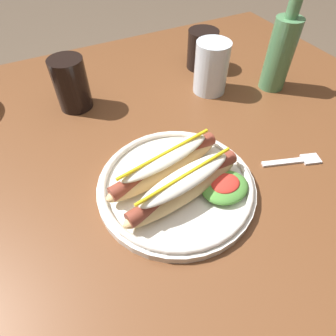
{
  "coord_description": "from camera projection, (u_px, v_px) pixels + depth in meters",
  "views": [
    {
      "loc": [
        -0.16,
        -0.42,
        1.16
      ],
      "look_at": [
        -0.0,
        -0.11,
        0.77
      ],
      "focal_mm": 30.7,
      "sensor_mm": 36.0,
      "label": 1
    }
  ],
  "objects": [
    {
      "name": "ground_plane",
      "position": [
        156.0,
        277.0,
        1.16
      ],
      "size": [
        8.0,
        8.0,
        0.0
      ],
      "primitive_type": "plane",
      "color": "brown"
    },
    {
      "name": "water_cup",
      "position": [
        211.0,
        68.0,
        0.7
      ],
      "size": [
        0.08,
        0.08,
        0.13
      ],
      "primitive_type": "cylinder",
      "color": "silver",
      "rests_on": "dining_table"
    },
    {
      "name": "dining_table",
      "position": [
        148.0,
        171.0,
        0.68
      ],
      "size": [
        1.34,
        1.0,
        0.74
      ],
      "color": "brown",
      "rests_on": "ground_plane"
    },
    {
      "name": "fork",
      "position": [
        296.0,
        161.0,
        0.58
      ],
      "size": [
        0.12,
        0.06,
        0.0
      ],
      "rotation": [
        0.0,
        0.0,
        -0.32
      ],
      "color": "silver",
      "rests_on": "dining_table"
    },
    {
      "name": "hot_dog_plate",
      "position": [
        178.0,
        181.0,
        0.51
      ],
      "size": [
        0.29,
        0.29,
        0.08
      ],
      "color": "silver",
      "rests_on": "dining_table"
    },
    {
      "name": "glass_bottle",
      "position": [
        281.0,
        51.0,
        0.69
      ],
      "size": [
        0.06,
        0.06,
        0.25
      ],
      "color": "#4C7F51",
      "rests_on": "dining_table"
    },
    {
      "name": "soda_cup",
      "position": [
        202.0,
        49.0,
        0.79
      ],
      "size": [
        0.08,
        0.08,
        0.1
      ],
      "primitive_type": "cylinder",
      "color": "black",
      "rests_on": "dining_table"
    },
    {
      "name": "extra_cup",
      "position": [
        71.0,
        84.0,
        0.66
      ],
      "size": [
        0.08,
        0.08,
        0.12
      ],
      "primitive_type": "cylinder",
      "color": "black",
      "rests_on": "dining_table"
    }
  ]
}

